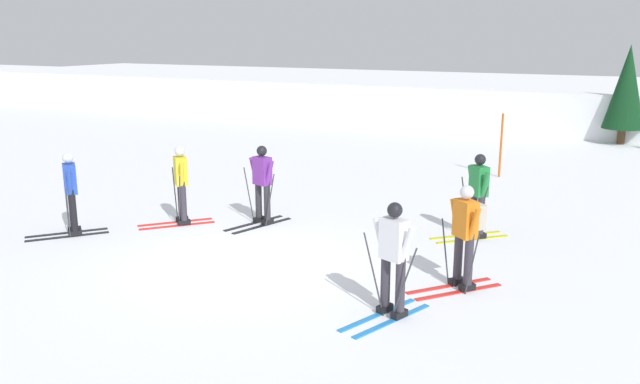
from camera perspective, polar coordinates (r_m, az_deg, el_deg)
The scene contains 10 objects.
ground_plane at distance 11.72m, azimuth -6.79°, elevation -6.29°, with size 120.00×120.00×0.00m, color white.
far_snow_ridge at distance 30.33m, azimuth 15.24°, elevation 7.43°, with size 80.00×6.03×1.77m, color white.
skier_yellow at distance 14.08m, azimuth -12.20°, elevation 0.82°, with size 1.34×1.44×1.71m.
skier_green at distance 13.23m, azimuth 13.77°, elevation -0.11°, with size 1.40×1.39×1.71m.
skier_purple at distance 13.83m, azimuth -5.14°, elevation 0.85°, with size 0.97×1.64×1.71m.
skier_orange at distance 10.51m, azimuth 12.77°, elevation -3.42°, with size 1.30×1.47×1.71m.
skier_white at distance 9.31m, azimuth 6.47°, elevation -5.66°, with size 0.95×1.63×1.71m.
skier_blue at distance 13.97m, azimuth -21.17°, elevation 0.08°, with size 1.31×1.46×1.71m.
trail_marker_pole at distance 19.11m, azimuth 15.70°, elevation 3.97°, with size 0.06×0.06×1.82m, color #C65614.
conifer_far_right at distance 26.38m, azimuth 25.46°, elevation 8.35°, with size 1.46×1.46×3.64m.
Camera 1 is at (6.19, -9.11, 4.01)m, focal length 36.23 mm.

